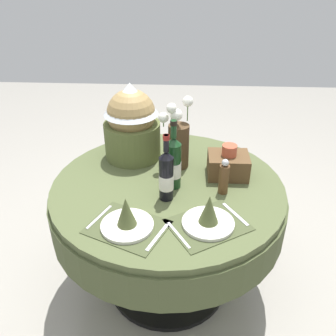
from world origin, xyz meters
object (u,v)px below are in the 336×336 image
at_px(flower_vase, 178,139).
at_px(place_setting_left, 127,219).
at_px(wine_bottle_centre, 173,163).
at_px(dining_table, 168,206).
at_px(place_setting_right, 209,217).
at_px(wine_bottle_left, 167,176).
at_px(woven_basket_side_right, 228,164).
at_px(pepper_mill, 224,178).
at_px(gift_tub_back_left, 132,120).

bearing_deg(flower_vase, place_setting_left, -110.40).
bearing_deg(wine_bottle_centre, place_setting_left, -118.92).
distance_m(dining_table, place_setting_right, 0.44).
bearing_deg(flower_vase, wine_bottle_centre, -94.44).
height_order(dining_table, wine_bottle_left, wine_bottle_left).
bearing_deg(woven_basket_side_right, place_setting_left, -135.72).
relative_size(pepper_mill, woven_basket_side_right, 0.88).
xyz_separation_m(place_setting_left, wine_bottle_left, (0.17, 0.24, 0.09)).
bearing_deg(wine_bottle_centre, flower_vase, 85.56).
bearing_deg(woven_basket_side_right, pepper_mill, -102.42).
height_order(gift_tub_back_left, woven_basket_side_right, gift_tub_back_left).
relative_size(place_setting_right, flower_vase, 1.06).
relative_size(flower_vase, wine_bottle_left, 1.14).
bearing_deg(dining_table, place_setting_left, -113.79).
distance_m(wine_bottle_centre, gift_tub_back_left, 0.42).
height_order(dining_table, woven_basket_side_right, woven_basket_side_right).
bearing_deg(woven_basket_side_right, wine_bottle_centre, -156.70).
xyz_separation_m(wine_bottle_left, pepper_mill, (0.29, 0.07, -0.04)).
distance_m(place_setting_left, place_setting_right, 0.37).
relative_size(wine_bottle_centre, woven_basket_side_right, 1.71).
relative_size(place_setting_left, wine_bottle_left, 1.18).
relative_size(dining_table, place_setting_left, 3.06).
bearing_deg(woven_basket_side_right, place_setting_right, -105.79).
distance_m(flower_vase, pepper_mill, 0.36).
bearing_deg(place_setting_right, woven_basket_side_right, 74.21).
relative_size(dining_table, pepper_mill, 6.52).
bearing_deg(place_setting_left, place_setting_right, 5.73).
xyz_separation_m(place_setting_right, wine_bottle_left, (-0.20, 0.20, 0.09)).
bearing_deg(gift_tub_back_left, wine_bottle_centre, -51.36).
height_order(place_setting_left, wine_bottle_left, wine_bottle_left).
bearing_deg(dining_table, gift_tub_back_left, 126.91).
xyz_separation_m(flower_vase, wine_bottle_left, (-0.04, -0.33, -0.04)).
distance_m(wine_bottle_left, wine_bottle_centre, 0.12).
bearing_deg(place_setting_left, flower_vase, 69.60).
height_order(flower_vase, woven_basket_side_right, flower_vase).
bearing_deg(wine_bottle_left, place_setting_left, -124.69).
xyz_separation_m(pepper_mill, gift_tub_back_left, (-0.52, 0.37, 0.15)).
relative_size(flower_vase, woven_basket_side_right, 1.82).
xyz_separation_m(place_setting_right, pepper_mill, (0.09, 0.27, 0.04)).
height_order(wine_bottle_left, wine_bottle_centre, wine_bottle_centre).
relative_size(flower_vase, wine_bottle_centre, 1.06).
bearing_deg(place_setting_right, wine_bottle_left, 134.74).
relative_size(wine_bottle_left, woven_basket_side_right, 1.60).
height_order(flower_vase, wine_bottle_left, flower_vase).
distance_m(pepper_mill, gift_tub_back_left, 0.65).
bearing_deg(wine_bottle_centre, woven_basket_side_right, 23.30).
xyz_separation_m(flower_vase, pepper_mill, (0.24, -0.26, -0.08)).
height_order(wine_bottle_centre, woven_basket_side_right, wine_bottle_centre).
bearing_deg(flower_vase, woven_basket_side_right, -17.29).
bearing_deg(flower_vase, place_setting_right, -73.63).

